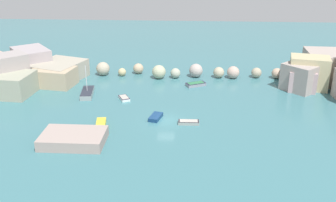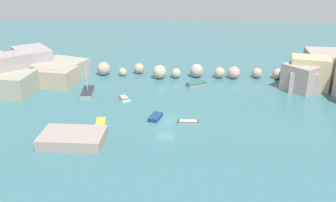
{
  "view_description": "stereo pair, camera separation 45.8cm",
  "coord_description": "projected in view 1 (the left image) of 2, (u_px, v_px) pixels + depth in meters",
  "views": [
    {
      "loc": [
        3.54,
        -51.98,
        23.64
      ],
      "look_at": [
        0.0,
        5.22,
        1.0
      ],
      "focal_mm": 42.58,
      "sensor_mm": 36.0,
      "label": 1
    },
    {
      "loc": [
        4.0,
        -51.95,
        23.64
      ],
      "look_at": [
        0.0,
        5.22,
        1.0
      ],
      "focal_mm": 42.58,
      "sensor_mm": 36.0,
      "label": 2
    }
  ],
  "objects": [
    {
      "name": "cove_water",
      "position": [
        166.0,
        121.0,
        57.14
      ],
      "size": [
        160.0,
        160.0,
        0.0
      ],
      "primitive_type": "plane",
      "color": "#3B7179",
      "rests_on": "ground"
    },
    {
      "name": "cliff_headland_left",
      "position": [
        13.0,
        72.0,
        71.6
      ],
      "size": [
        23.71,
        20.98,
        6.09
      ],
      "color": "#A49E8E",
      "rests_on": "ground"
    },
    {
      "name": "rock_breakwater",
      "position": [
        167.0,
        71.0,
        75.77
      ],
      "size": [
        42.89,
        5.1,
        2.57
      ],
      "color": "tan",
      "rests_on": "ground"
    },
    {
      "name": "stone_dock",
      "position": [
        73.0,
        138.0,
        50.46
      ],
      "size": [
        8.0,
        5.39,
        1.39
      ],
      "primitive_type": "cube",
      "rotation": [
        0.0,
        0.0,
        -0.0
      ],
      "color": "#A28F86",
      "rests_on": "ground"
    },
    {
      "name": "moored_boat_0",
      "position": [
        156.0,
        117.0,
        57.69
      ],
      "size": [
        2.02,
        3.08,
        0.55
      ],
      "rotation": [
        0.0,
        0.0,
        1.32
      ],
      "color": "navy",
      "rests_on": "cove_water"
    },
    {
      "name": "moored_boat_1",
      "position": [
        87.0,
        93.0,
        66.61
      ],
      "size": [
        2.52,
        5.44,
        5.2
      ],
      "rotation": [
        0.0,
        0.0,
        4.85
      ],
      "color": "gray",
      "rests_on": "cove_water"
    },
    {
      "name": "moored_boat_2",
      "position": [
        124.0,
        98.0,
        64.86
      ],
      "size": [
        2.26,
        2.75,
        0.48
      ],
      "rotation": [
        0.0,
        0.0,
        2.04
      ],
      "color": "white",
      "rests_on": "cove_water"
    },
    {
      "name": "moored_boat_3",
      "position": [
        101.0,
        125.0,
        55.11
      ],
      "size": [
        1.87,
        4.13,
        0.59
      ],
      "rotation": [
        0.0,
        0.0,
        4.87
      ],
      "color": "yellow",
      "rests_on": "cove_water"
    },
    {
      "name": "moored_boat_4",
      "position": [
        189.0,
        122.0,
        56.07
      ],
      "size": [
        2.98,
        1.25,
        0.5
      ],
      "rotation": [
        0.0,
        0.0,
        0.02
      ],
      "color": "#909893",
      "rests_on": "cove_water"
    },
    {
      "name": "moored_boat_5",
      "position": [
        196.0,
        84.0,
        71.11
      ],
      "size": [
        3.79,
        2.93,
        0.59
      ],
      "rotation": [
        0.0,
        0.0,
        0.46
      ],
      "color": "gray",
      "rests_on": "cove_water"
    }
  ]
}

